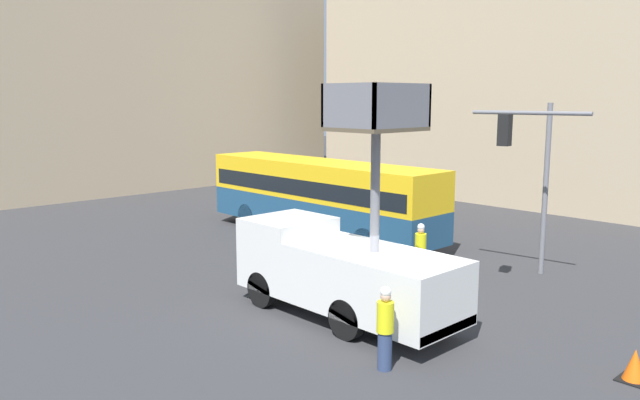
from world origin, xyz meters
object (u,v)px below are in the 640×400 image
at_px(traffic_light_pole, 532,161).
at_px(traffic_cone_near_truck, 635,366).
at_px(road_worker_near_truck, 385,328).
at_px(road_worker_directing, 420,251).
at_px(utility_truck, 342,266).
at_px(city_bus, 320,193).

distance_m(traffic_light_pole, traffic_cone_near_truck, 8.02).
bearing_deg(road_worker_near_truck, road_worker_directing, 137.70).
xyz_separation_m(traffic_light_pole, road_worker_directing, (-2.14, 2.66, -3.02)).
bearing_deg(utility_truck, city_bus, 49.78).
relative_size(city_bus, road_worker_near_truck, 6.20).
height_order(road_worker_directing, traffic_cone_near_truck, road_worker_directing).
xyz_separation_m(traffic_light_pole, road_worker_near_truck, (-8.36, -1.14, -2.99)).
distance_m(traffic_light_pole, road_worker_near_truck, 8.95).
height_order(utility_truck, road_worker_directing, utility_truck).
xyz_separation_m(road_worker_near_truck, road_worker_directing, (6.23, 3.79, -0.03)).
bearing_deg(road_worker_directing, traffic_light_pole, 27.49).
relative_size(traffic_light_pole, traffic_cone_near_truck, 8.22).
distance_m(city_bus, road_worker_near_truck, 13.31).
distance_m(road_worker_near_truck, traffic_cone_near_truck, 5.30).
bearing_deg(city_bus, traffic_cone_near_truck, 178.72).
xyz_separation_m(traffic_light_pole, traffic_cone_near_truck, (-4.96, -5.15, -3.62)).
bearing_deg(traffic_light_pole, traffic_cone_near_truck, -133.89).
bearing_deg(road_worker_near_truck, traffic_cone_near_truck, 56.64).
xyz_separation_m(road_worker_directing, traffic_cone_near_truck, (-2.82, -7.81, -0.61)).
relative_size(city_bus, road_worker_directing, 6.34).
relative_size(utility_truck, road_worker_near_truck, 3.53).
bearing_deg(city_bus, road_worker_directing, -178.83).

